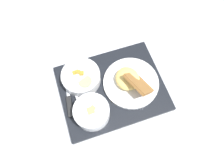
% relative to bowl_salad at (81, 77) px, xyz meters
% --- Properties ---
extents(ground_plane, '(4.00, 4.00, 0.00)m').
position_rel_bowl_salad_xyz_m(ground_plane, '(0.09, -0.08, -0.05)').
color(ground_plane, silver).
extents(serving_tray, '(0.42, 0.35, 0.02)m').
position_rel_bowl_salad_xyz_m(serving_tray, '(0.09, -0.08, -0.04)').
color(serving_tray, black).
rests_on(serving_tray, ground_plane).
extents(bowl_salad, '(0.14, 0.14, 0.06)m').
position_rel_bowl_salad_xyz_m(bowl_salad, '(0.00, 0.00, 0.00)').
color(bowl_salad, white).
rests_on(bowl_salad, serving_tray).
extents(bowl_soup, '(0.12, 0.12, 0.06)m').
position_rel_bowl_salad_xyz_m(bowl_soup, '(-0.02, -0.14, 0.01)').
color(bowl_soup, white).
rests_on(bowl_soup, serving_tray).
extents(plate_main, '(0.20, 0.20, 0.08)m').
position_rel_bowl_salad_xyz_m(plate_main, '(0.15, -0.09, -0.01)').
color(plate_main, white).
rests_on(plate_main, serving_tray).
extents(knife, '(0.06, 0.19, 0.02)m').
position_rel_bowl_salad_xyz_m(knife, '(-0.08, -0.06, -0.02)').
color(knife, silver).
rests_on(knife, serving_tray).
extents(spoon, '(0.03, 0.14, 0.01)m').
position_rel_bowl_salad_xyz_m(spoon, '(-0.04, -0.04, -0.02)').
color(spoon, silver).
rests_on(spoon, serving_tray).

